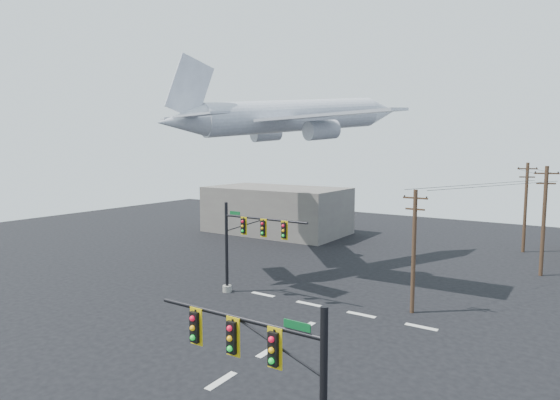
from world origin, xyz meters
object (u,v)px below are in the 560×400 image
Objects in this scene: signal_mast_near at (275,389)px; utility_pole_c at (525,206)px; utility_pole_a at (414,249)px; utility_pole_b at (544,219)px; signal_mast_far at (245,244)px; airliner at (294,117)px.

signal_mast_near is 0.69× the size of utility_pole_c.
utility_pole_a is at bearing 95.22° from signal_mast_near.
utility_pole_c reaches higher than utility_pole_a.
signal_mast_near is 0.69× the size of utility_pole_b.
signal_mast_near is 35.05m from utility_pole_b.
signal_mast_far is 0.78× the size of utility_pole_b.
utility_pole_a is 0.34× the size of airliner.
utility_pole_c reaches higher than signal_mast_far.
utility_pole_a reaches higher than signal_mast_far.
utility_pole_b is at bearing 82.17° from signal_mast_near.
utility_pole_b is at bearing 70.31° from utility_pole_a.
utility_pole_b reaches higher than signal_mast_far.
utility_pole_c is at bearing 86.88° from signal_mast_near.
signal_mast_far is 0.90× the size of utility_pole_a.
utility_pole_a is 0.87× the size of utility_pole_b.
utility_pole_c is (4.19, 25.14, 0.66)m from utility_pole_a.
utility_pole_b is 10.02m from utility_pole_c.
utility_pole_b is (6.53, 15.40, 0.65)m from utility_pole_a.
signal_mast_far is at bearing -148.36° from utility_pole_b.
utility_pole_a is at bearing -121.28° from utility_pole_c.
airliner is at bearing 98.88° from signal_mast_far.
utility_pole_c reaches higher than signal_mast_near.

